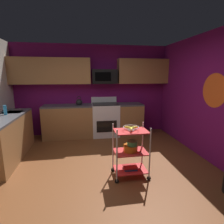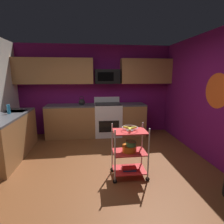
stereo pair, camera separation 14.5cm
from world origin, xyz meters
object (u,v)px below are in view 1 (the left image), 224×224
(mixing_bowl_large, at_px, (131,148))
(book_stack, at_px, (130,167))
(kettle, at_px, (79,102))
(dish_soap_bottle, at_px, (5,110))
(mixing_bowl_small, at_px, (132,143))
(oven_range, at_px, (105,119))
(fruit_bowl, at_px, (131,128))
(microwave, at_px, (104,77))
(rolling_cart, at_px, (131,152))

(mixing_bowl_large, distance_m, book_stack, 0.36)
(kettle, bearing_deg, dish_soap_bottle, -145.41)
(kettle, bearing_deg, book_stack, -68.73)
(mixing_bowl_small, xyz_separation_m, dish_soap_bottle, (-2.41, 1.26, 0.40))
(oven_range, relative_size, fruit_bowl, 4.04)
(kettle, bearing_deg, mixing_bowl_small, -68.63)
(book_stack, height_order, kettle, kettle)
(kettle, relative_size, dish_soap_bottle, 1.32)
(microwave, height_order, fruit_bowl, microwave)
(oven_range, height_order, kettle, kettle)
(microwave, height_order, mixing_bowl_small, microwave)
(fruit_bowl, distance_m, dish_soap_bottle, 2.70)
(mixing_bowl_small, distance_m, dish_soap_bottle, 2.75)
(oven_range, distance_m, mixing_bowl_small, 2.32)
(book_stack, distance_m, dish_soap_bottle, 2.83)
(oven_range, relative_size, book_stack, 4.56)
(oven_range, xyz_separation_m, book_stack, (0.15, -2.27, -0.32))
(oven_range, bearing_deg, mixing_bowl_large, -86.32)
(mixing_bowl_small, bearing_deg, microwave, 93.94)
(rolling_cart, height_order, dish_soap_bottle, dish_soap_bottle)
(microwave, relative_size, book_stack, 2.90)
(fruit_bowl, xyz_separation_m, book_stack, (0.00, 0.00, -0.72))
(mixing_bowl_small, distance_m, kettle, 2.50)
(kettle, xyz_separation_m, dish_soap_bottle, (-1.51, -1.04, 0.02))
(microwave, distance_m, mixing_bowl_small, 2.65)
(fruit_bowl, bearing_deg, microwave, 93.59)
(microwave, xyz_separation_m, kettle, (-0.73, -0.11, -0.70))
(fruit_bowl, relative_size, mixing_bowl_large, 1.08)
(oven_range, height_order, fruit_bowl, oven_range)
(oven_range, distance_m, fruit_bowl, 2.31)
(microwave, height_order, dish_soap_bottle, microwave)
(fruit_bowl, xyz_separation_m, dish_soap_bottle, (-2.40, 1.22, 0.14))
(fruit_bowl, xyz_separation_m, mixing_bowl_large, (-0.00, 0.00, -0.36))
(rolling_cart, xyz_separation_m, book_stack, (0.00, 0.00, -0.30))
(rolling_cart, xyz_separation_m, kettle, (-0.88, 2.27, 0.54))
(kettle, bearing_deg, rolling_cart, -68.73)
(fruit_bowl, bearing_deg, kettle, 111.27)
(microwave, bearing_deg, mixing_bowl_small, -86.06)
(mixing_bowl_large, bearing_deg, kettle, 111.22)
(book_stack, relative_size, dish_soap_bottle, 1.21)
(mixing_bowl_large, distance_m, kettle, 2.48)
(book_stack, bearing_deg, oven_range, 93.74)
(oven_range, xyz_separation_m, microwave, (-0.00, 0.10, 1.22))
(oven_range, height_order, mixing_bowl_small, oven_range)
(rolling_cart, height_order, mixing_bowl_large, rolling_cart)
(rolling_cart, bearing_deg, dish_soap_bottle, 152.95)
(fruit_bowl, height_order, dish_soap_bottle, dish_soap_bottle)
(dish_soap_bottle, bearing_deg, mixing_bowl_large, -27.08)
(microwave, height_order, kettle, microwave)
(oven_range, bearing_deg, microwave, 90.26)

